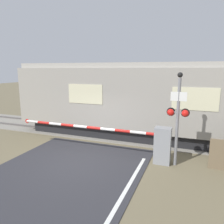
# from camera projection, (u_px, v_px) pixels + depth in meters

# --- Properties ---
(ground_plane) EXTENTS (80.00, 80.00, 0.00)m
(ground_plane) POSITION_uv_depth(u_px,v_px,m) (80.00, 160.00, 8.49)
(ground_plane) COLOR #6B6047
(track_bed) EXTENTS (36.00, 3.20, 0.13)m
(track_bed) POSITION_uv_depth(u_px,v_px,m) (115.00, 133.00, 12.05)
(track_bed) COLOR gray
(track_bed) RESTS_ON ground_plane
(train) EXTENTS (18.19, 2.96, 3.78)m
(train) POSITION_uv_depth(u_px,v_px,m) (195.00, 102.00, 10.28)
(train) COLOR black
(train) RESTS_ON ground_plane
(crossing_barrier) EXTENTS (6.65, 0.44, 1.39)m
(crossing_barrier) POSITION_uv_depth(u_px,v_px,m) (148.00, 142.00, 8.28)
(crossing_barrier) COLOR gray
(crossing_barrier) RESTS_ON ground_plane
(signal_post) EXTENTS (0.79, 0.26, 3.38)m
(signal_post) POSITION_uv_depth(u_px,v_px,m) (178.00, 114.00, 7.71)
(signal_post) COLOR gray
(signal_post) RESTS_ON ground_plane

